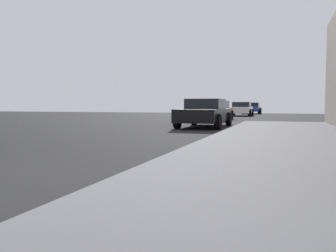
{
  "coord_description": "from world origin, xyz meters",
  "views": [
    {
      "loc": [
        3.91,
        -2.54,
        1.0
      ],
      "look_at": [
        1.92,
        3.35,
        0.61
      ],
      "focal_mm": 36.58,
      "sensor_mm": 36.0,
      "label": 1
    }
  ],
  "objects_px": {
    "car_white": "(241,109)",
    "car_red": "(215,110)",
    "car_blue": "(252,108)",
    "car_black": "(205,113)"
  },
  "relations": [
    {
      "from": "car_white",
      "to": "car_blue",
      "type": "xyz_separation_m",
      "value": [
        0.22,
        8.25,
        0.0
      ]
    },
    {
      "from": "car_black",
      "to": "car_red",
      "type": "distance_m",
      "value": 7.23
    },
    {
      "from": "car_red",
      "to": "car_white",
      "type": "relative_size",
      "value": 1.05
    },
    {
      "from": "car_blue",
      "to": "car_red",
      "type": "bearing_deg",
      "value": 87.32
    },
    {
      "from": "car_white",
      "to": "car_black",
      "type": "bearing_deg",
      "value": 91.09
    },
    {
      "from": "car_red",
      "to": "car_blue",
      "type": "xyz_separation_m",
      "value": [
        0.84,
        17.98,
        -0.0
      ]
    },
    {
      "from": "car_black",
      "to": "car_blue",
      "type": "height_order",
      "value": "same"
    },
    {
      "from": "car_black",
      "to": "car_blue",
      "type": "relative_size",
      "value": 1.04
    },
    {
      "from": "car_white",
      "to": "car_red",
      "type": "bearing_deg",
      "value": 86.35
    },
    {
      "from": "car_red",
      "to": "car_blue",
      "type": "distance_m",
      "value": 18.0
    }
  ]
}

